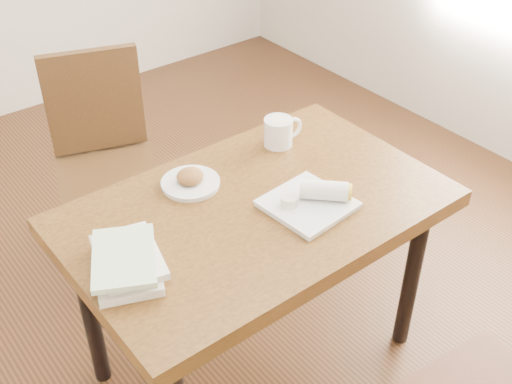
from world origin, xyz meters
TOP-DOWN VIEW (x-y plane):
  - ground at (0.00, 0.00)m, footprint 4.00×5.00m
  - table at (0.00, 0.00)m, footprint 1.23×0.77m
  - chair_far at (-0.11, 0.90)m, footprint 0.53×0.53m
  - plate_scone at (-0.11, 0.22)m, footprint 0.20×0.20m
  - coffee_mug at (0.30, 0.24)m, footprint 0.16×0.11m
  - plate_burrito at (0.14, -0.12)m, footprint 0.27×0.27m
  - book_stack at (-0.48, -0.02)m, footprint 0.27×0.31m

SIDE VIEW (x-z plane):
  - ground at x=0.00m, z-range -0.01..0.00m
  - chair_far at x=-0.11m, z-range 0.07..1.03m
  - table at x=0.00m, z-range 0.29..1.04m
  - plate_scone at x=-0.11m, z-range 0.74..0.80m
  - plate_burrito at x=0.14m, z-range 0.73..0.82m
  - book_stack at x=-0.48m, z-range 0.75..0.82m
  - coffee_mug at x=0.30m, z-range 0.75..0.86m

